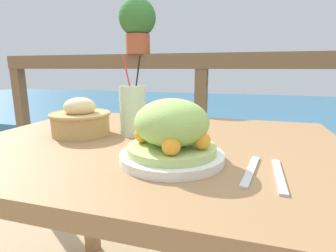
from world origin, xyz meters
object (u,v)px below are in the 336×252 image
drink_glass (133,110)px  potted_plant (137,23)px  salad_plate (172,135)px  bread_basket (81,119)px

drink_glass → potted_plant: 0.95m
salad_plate → bread_basket: bearing=155.7°
potted_plant → salad_plate: bearing=-63.7°
drink_glass → bread_basket: size_ratio=1.31×
bread_basket → salad_plate: bearing=-24.3°
salad_plate → drink_glass: (-0.19, 0.20, 0.02)m
drink_glass → salad_plate: bearing=-47.5°
salad_plate → drink_glass: size_ratio=0.96×
salad_plate → bread_basket: salad_plate is taller
salad_plate → drink_glass: 0.28m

